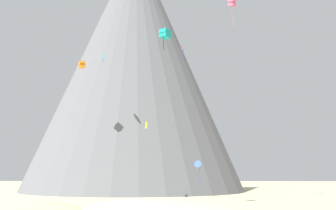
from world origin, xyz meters
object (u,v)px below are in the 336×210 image
Objects in this scene: kite_teal_mid at (165,34)px; kite_yellow_low at (146,125)px; kite_cyan_high at (103,58)px; kite_blue_low at (198,165)px; kite_magenta_high at (182,50)px; kite_orange_mid at (82,65)px; kite_rainbow_high at (232,3)px; rock_massif at (141,76)px.

kite_teal_mid is 2.36× the size of kite_yellow_low.
kite_blue_low is at bearing 79.59° from kite_cyan_high.
kite_blue_low is at bearing -108.26° from kite_magenta_high.
kite_teal_mid is (17.45, -19.71, -0.15)m from kite_orange_mid.
kite_rainbow_high is at bearing 73.67° from kite_cyan_high.
kite_rainbow_high is at bearing 152.80° from kite_orange_mid.
kite_blue_low is at bearing -61.38° from rock_massif.
rock_massif is 27.57m from kite_cyan_high.
kite_blue_low is (18.98, 1.39, -21.19)m from kite_cyan_high.
kite_rainbow_high is at bearing 95.07° from kite_teal_mid.
kite_rainbow_high reaches higher than kite_yellow_low.
kite_orange_mid reaches higher than kite_blue_low.
rock_massif reaches higher than kite_cyan_high.
kite_orange_mid is 21.13m from kite_magenta_high.
kite_yellow_low is at bearing 48.37° from kite_blue_low.
kite_blue_low is at bearing 116.05° from kite_rainbow_high.
kite_magenta_high is at bearing 121.69° from kite_teal_mid.
rock_massif reaches higher than kite_rainbow_high.
kite_orange_mid is at bearing 135.28° from kite_magenta_high.
kite_magenta_high reaches higher than kite_cyan_high.
kite_yellow_low is 13.38m from kite_blue_low.
kite_yellow_low is at bearing 137.94° from kite_orange_mid.
kite_rainbow_high is at bearing -55.92° from kite_yellow_low.
kite_orange_mid is 30.19m from kite_blue_low.
rock_massif is at bearing 154.94° from kite_cyan_high.
kite_rainbow_high is at bearing -89.36° from kite_magenta_high.
kite_blue_low is (-7.10, 2.18, -32.05)m from kite_rainbow_high.
kite_cyan_high reaches higher than kite_teal_mid.
kite_cyan_high is at bearing 21.32° from kite_blue_low.
kite_teal_mid is 30.03m from kite_blue_low.
kite_yellow_low is (-16.76, -3.68, -24.89)m from kite_rainbow_high.
kite_teal_mid is at bearing -79.81° from rock_massif.
rock_massif reaches higher than kite_teal_mid.
rock_massif is 36.19× the size of kite_cyan_high.
kite_orange_mid is 0.48× the size of kite_magenta_high.
kite_magenta_high is 0.73× the size of kite_blue_low.
kite_magenta_high is at bearing -63.90° from rock_massif.
rock_massif is 24.92m from kite_magenta_high.
rock_massif is 37.35m from kite_blue_low.
kite_cyan_high is 0.56× the size of kite_teal_mid.
kite_cyan_high is (3.85, 1.14, 1.60)m from kite_orange_mid.
kite_rainbow_high reaches higher than kite_magenta_high.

